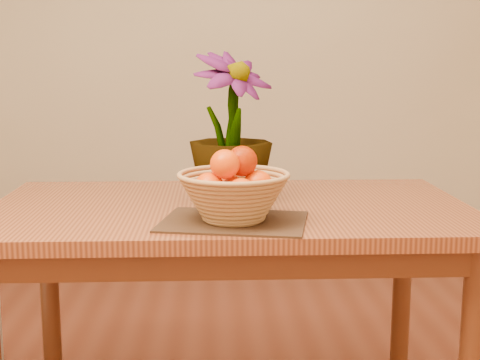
{
  "coord_description": "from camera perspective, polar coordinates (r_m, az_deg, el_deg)",
  "views": [
    {
      "loc": [
        -0.05,
        -1.62,
        1.16
      ],
      "look_at": [
        0.02,
        0.1,
        0.86
      ],
      "focal_mm": 50.0,
      "sensor_mm": 36.0,
      "label": 1
    }
  ],
  "objects": [
    {
      "name": "wall_back",
      "position": [
        3.88,
        -1.71,
        12.79
      ],
      "size": [
        4.0,
        0.02,
        2.7
      ],
      "primitive_type": "cube",
      "color": "beige",
      "rests_on": "floor"
    },
    {
      "name": "table",
      "position": [
        1.99,
        -0.85,
        -4.55
      ],
      "size": [
        1.4,
        0.8,
        0.75
      ],
      "color": "brown",
      "rests_on": "floor"
    },
    {
      "name": "placemat",
      "position": [
        1.74,
        -0.54,
        -3.57
      ],
      "size": [
        0.42,
        0.35,
        0.01
      ],
      "primitive_type": "cube",
      "rotation": [
        0.0,
        0.0,
        -0.19
      ],
      "color": "#3C2515",
      "rests_on": "table"
    },
    {
      "name": "wicker_basket",
      "position": [
        1.73,
        -0.55,
        -1.58
      ],
      "size": [
        0.29,
        0.29,
        0.12
      ],
      "color": "#BB7C4E",
      "rests_on": "placemat"
    },
    {
      "name": "orange_pile",
      "position": [
        1.72,
        -0.43,
        0.25
      ],
      "size": [
        0.21,
        0.2,
        0.14
      ],
      "rotation": [
        0.0,
        0.0,
        -0.34
      ],
      "color": "#F73304",
      "rests_on": "wicker_basket"
    },
    {
      "name": "potted_plant",
      "position": [
        1.98,
        -0.82,
        4.52
      ],
      "size": [
        0.35,
        0.35,
        0.45
      ],
      "primitive_type": "imported",
      "rotation": [
        0.0,
        0.0,
        0.68
      ],
      "color": "#1F4C15",
      "rests_on": "table"
    }
  ]
}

